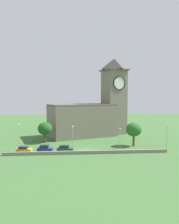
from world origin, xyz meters
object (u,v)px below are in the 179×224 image
car_blue (45,149)px  streetlamp_west_mid (73,134)px  streetlamp_west_end (19,133)px  streetlamp_east_mid (167,132)px  car_yellow (24,149)px  car_green (65,149)px  church (93,112)px  tree_by_tower (134,130)px  tree_churchyard (45,129)px  streetlamp_central (120,135)px

car_blue → streetlamp_west_mid: bearing=13.5°
streetlamp_west_end → streetlamp_east_mid: 42.00m
car_yellow → car_green: bearing=-0.3°
car_green → streetlamp_west_end: (-12.67, 2.50, 4.06)m
church → car_yellow: 33.50m
streetlamp_west_end → streetlamp_east_mid: (42.00, 0.00, -0.23)m
car_green → tree_by_tower: size_ratio=0.65×
tree_churchyard → car_green: bearing=-61.2°
car_yellow → tree_churchyard: size_ratio=0.63×
streetlamp_central → car_blue: bearing=-174.3°
streetlamp_central → streetlamp_west_mid: bearing=-178.7°
streetlamp_west_mid → tree_churchyard: bearing=130.5°
tree_by_tower → tree_churchyard: bearing=166.2°
streetlamp_east_mid → tree_by_tower: bearing=160.2°
tree_churchyard → tree_by_tower: (27.23, -6.67, 0.42)m
car_blue → car_green: car_blue is taller
car_green → tree_by_tower: 21.59m
streetlamp_west_end → streetlamp_central: size_ratio=1.25×
church → streetlamp_west_end: 32.17m
church → car_green: (-9.98, -24.99, -8.14)m
church → streetlamp_west_mid: (-7.90, -22.99, -4.48)m
church → streetlamp_central: church is taller
streetlamp_west_end → streetlamp_east_mid: size_ratio=1.06×
car_green → streetlamp_west_mid: bearing=44.0°
car_green → streetlamp_central: bearing=8.5°
streetlamp_central → tree_churchyard: size_ratio=0.90×
streetlamp_west_mid → streetlamp_central: streetlamp_west_mid is taller
car_green → tree_churchyard: bearing=118.8°
car_yellow → streetlamp_central: bearing=4.9°
car_green → streetlamp_central: (15.49, 2.32, 3.19)m
car_green → streetlamp_east_mid: (29.33, 2.51, 3.83)m
church → car_green: 28.11m
streetlamp_east_mid → tree_by_tower: (-8.91, 3.21, 0.22)m
streetlamp_west_end → tree_by_tower: 33.24m
car_blue → tree_by_tower: size_ratio=0.60×
car_yellow → car_green: size_ratio=0.91×
streetlamp_central → streetlamp_east_mid: streetlamp_east_mid is taller
tree_churchyard → streetlamp_west_mid: bearing=-49.5°
car_blue → streetlamp_east_mid: size_ratio=0.60×
church → streetlamp_east_mid: church is taller
car_green → streetlamp_west_end: size_ratio=0.61×
car_yellow → tree_churchyard: (4.03, 12.34, 3.66)m
tree_churchyard → tree_by_tower: size_ratio=0.93×
car_blue → tree_by_tower: 26.67m
car_green → tree_churchyard: tree_churchyard is taller
streetlamp_west_mid → streetlamp_central: (13.41, 0.31, -0.48)m
car_yellow → streetlamp_west_end: size_ratio=0.56×
streetlamp_west_mid → car_blue: bearing=-166.5°
car_green → streetlamp_central: 15.98m
tree_churchyard → tree_by_tower: 28.04m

